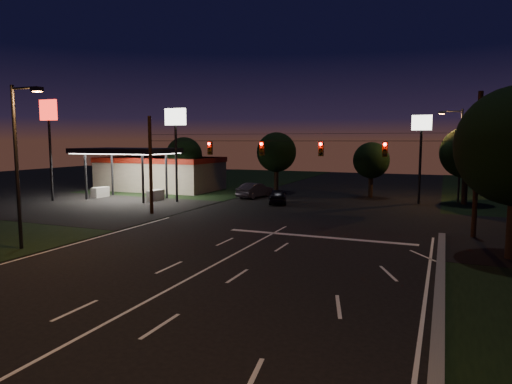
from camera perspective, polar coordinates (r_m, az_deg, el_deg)
The scene contains 19 objects.
ground at distance 19.91m, azimuth -9.61°, elevation -11.27°, with size 140.00×140.00×0.00m, color black.
cross_street_left at distance 44.41m, azimuth -20.59°, elevation -1.76°, with size 20.00×16.00×0.02m, color black.
center_line at distance 15.50m, azimuth -22.02°, elevation -16.92°, with size 0.14×40.00×0.01m, color silver.
stop_bar at distance 29.07m, azimuth 7.78°, elevation -5.56°, with size 12.00×0.50×0.01m, color silver.
utility_pole_right at distance 31.65m, azimuth 25.49°, elevation -5.16°, with size 0.30×0.30×9.00m, color black.
utility_pole_left at distance 38.60m, azimuth -12.89°, elevation -2.69°, with size 0.28×0.28×8.00m, color black.
signal_span at distance 32.61m, azimuth 4.36°, elevation 5.52°, with size 24.00×0.40×1.56m.
gas_station at distance 56.51m, azimuth -12.09°, elevation 2.62°, with size 14.20×16.10×5.25m.
pole_sign_left_near at distance 45.06m, azimuth -10.01°, elevation 7.57°, with size 2.20×0.30×9.10m.
pole_sign_left_far at distance 49.68m, azimuth -24.46°, elevation 7.71°, with size 2.00×0.30×10.00m.
pole_sign_right at distance 46.07m, azimuth 19.94°, elevation 6.34°, with size 1.80×0.30×8.40m.
street_light_left at distance 27.99m, azimuth -27.46°, elevation 4.12°, with size 2.20×0.35×9.00m.
street_light_right_far at distance 48.04m, azimuth 23.88°, elevation 4.97°, with size 2.20×0.35×9.00m.
tree_far_a at distance 54.07m, azimuth -8.90°, elevation 4.51°, with size 4.20×4.20×6.42m.
tree_far_b at distance 53.35m, azimuth 2.63°, elevation 4.93°, with size 4.60×4.60×6.98m.
tree_far_c at distance 49.69m, azimuth 14.25°, elevation 3.81°, with size 3.80×3.80×5.86m.
tree_far_d at distance 47.20m, azimuth 24.84°, elevation 4.40°, with size 4.80×4.80×7.30m.
car_oncoming_a at distance 43.85m, azimuth 2.74°, elevation -0.52°, with size 1.67×4.14×1.41m, color black.
car_oncoming_b at distance 48.23m, azimuth -0.14°, elevation 0.21°, with size 1.65×4.74×1.56m, color black.
Camera 1 is at (10.17, -16.02, 6.04)m, focal length 32.00 mm.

